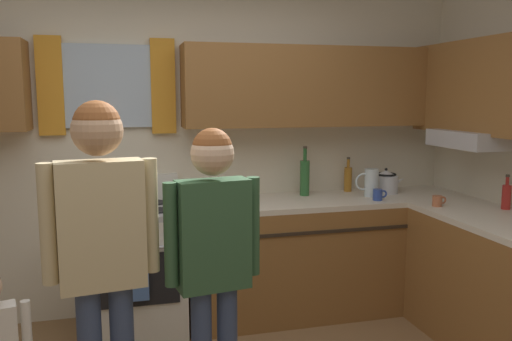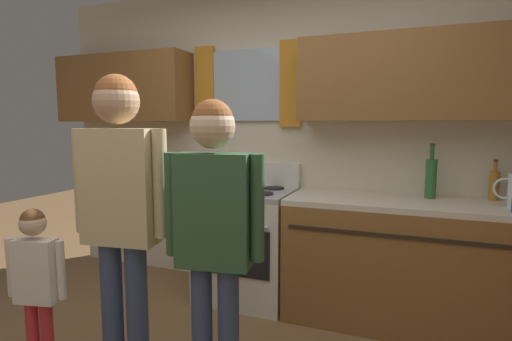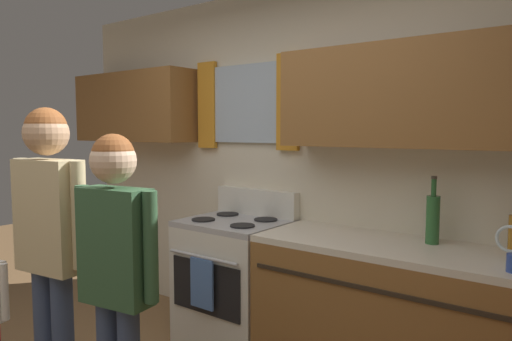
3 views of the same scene
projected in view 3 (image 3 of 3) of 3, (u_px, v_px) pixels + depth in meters
back_wall_unit at (300, 142)px, 3.36m from camera, size 4.60×0.42×2.60m
stove_oven at (235, 278)px, 3.45m from camera, size 0.73×0.67×1.10m
bottle_wine_green at (433, 218)px, 2.70m from camera, size 0.08×0.08×0.39m
adult_holding_child at (50, 227)px, 2.43m from camera, size 0.51×0.23×1.67m
adult_in_plaid at (116, 258)px, 2.15m from camera, size 0.48×0.21×1.54m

